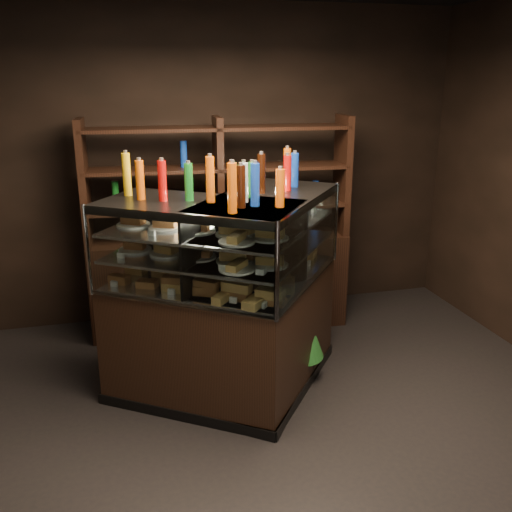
# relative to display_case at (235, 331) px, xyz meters

# --- Properties ---
(ground) EXTENTS (5.00, 5.00, 0.00)m
(ground) POSITION_rel_display_case_xyz_m (0.11, -0.86, -0.51)
(ground) COLOR black
(ground) RESTS_ON ground
(room_shell) EXTENTS (5.02, 5.02, 3.01)m
(room_shell) POSITION_rel_display_case_xyz_m (0.11, -0.86, 1.43)
(room_shell) COLOR black
(room_shell) RESTS_ON ground
(display_case) EXTENTS (1.99, 1.54, 1.53)m
(display_case) POSITION_rel_display_case_xyz_m (0.00, 0.00, 0.00)
(display_case) COLOR black
(display_case) RESTS_ON ground
(food_display) EXTENTS (1.57, 1.11, 0.47)m
(food_display) POSITION_rel_display_case_xyz_m (0.00, -0.00, 0.65)
(food_display) COLOR #B67C41
(food_display) RESTS_ON display_case
(bottles_top) EXTENTS (1.39, 0.97, 0.30)m
(bottles_top) POSITION_rel_display_case_xyz_m (-0.00, 0.00, 1.15)
(bottles_top) COLOR #B20C0A
(bottles_top) RESTS_ON display_case
(potted_conifer) EXTENTS (0.39, 0.39, 0.84)m
(potted_conifer) POSITION_rel_display_case_xyz_m (0.54, 0.06, -0.03)
(potted_conifer) COLOR black
(potted_conifer) RESTS_ON ground
(back_shelving) EXTENTS (2.42, 0.58, 2.00)m
(back_shelving) POSITION_rel_display_case_xyz_m (0.13, 1.19, 0.10)
(back_shelving) COLOR black
(back_shelving) RESTS_ON ground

